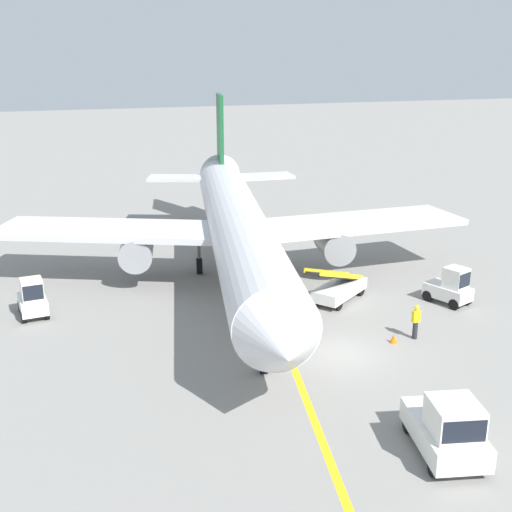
% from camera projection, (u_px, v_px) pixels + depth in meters
% --- Properties ---
extents(ground_plane, '(300.00, 300.00, 0.00)m').
position_uv_depth(ground_plane, '(336.00, 354.00, 28.81)').
color(ground_plane, gray).
extents(taxi_line_yellow, '(19.36, 77.76, 0.01)m').
position_uv_depth(taxi_line_yellow, '(274.00, 317.00, 32.94)').
color(taxi_line_yellow, yellow).
rests_on(taxi_line_yellow, ground).
extents(airliner, '(27.92, 34.94, 10.10)m').
position_uv_depth(airliner, '(237.00, 224.00, 37.49)').
color(airliner, silver).
rests_on(airliner, ground).
extents(pushback_tug, '(2.76, 3.97, 2.20)m').
position_uv_depth(pushback_tug, '(448.00, 429.00, 21.19)').
color(pushback_tug, silver).
rests_on(pushback_tug, ground).
extents(baggage_tug_near_wing, '(1.48, 2.49, 2.10)m').
position_uv_depth(baggage_tug_near_wing, '(33.00, 299.00, 32.75)').
color(baggage_tug_near_wing, silver).
rests_on(baggage_tug_near_wing, ground).
extents(baggage_tug_by_cargo_door, '(2.00, 2.69, 2.10)m').
position_uv_depth(baggage_tug_by_cargo_door, '(450.00, 287.00, 34.42)').
color(baggage_tug_by_cargo_door, silver).
rests_on(baggage_tug_by_cargo_door, ground).
extents(belt_loader_forward_hold, '(4.83, 3.87, 2.59)m').
position_uv_depth(belt_loader_forward_hold, '(339.00, 287.00, 34.90)').
color(belt_loader_forward_hold, silver).
rests_on(belt_loader_forward_hold, ground).
extents(ground_crew_marshaller, '(0.36, 0.24, 1.70)m').
position_uv_depth(ground_crew_marshaller, '(416.00, 321.00, 30.12)').
color(ground_crew_marshaller, '#26262D').
rests_on(ground_crew_marshaller, ground).
extents(safety_cone_nose_right, '(0.36, 0.36, 0.44)m').
position_uv_depth(safety_cone_nose_right, '(394.00, 338.00, 29.86)').
color(safety_cone_nose_right, orange).
rests_on(safety_cone_nose_right, ground).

